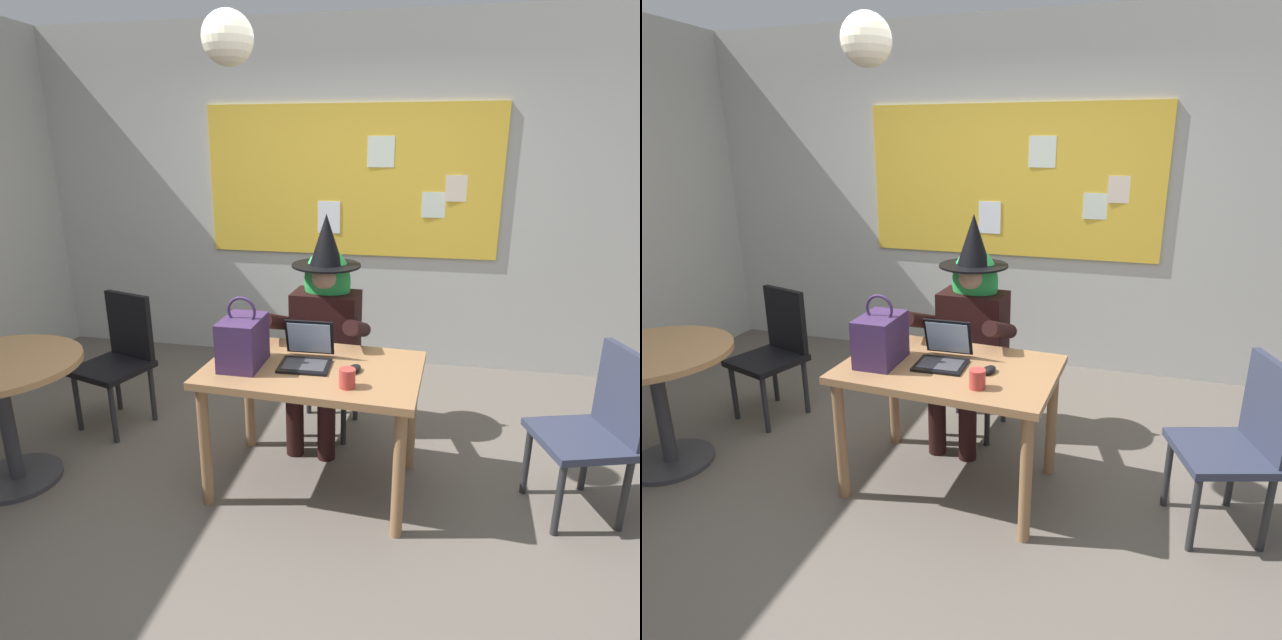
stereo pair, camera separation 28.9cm
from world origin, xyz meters
The scene contains 12 objects.
ground_plane centered at (0.00, 0.00, 0.00)m, with size 24.00×24.00×0.00m, color #5B544C.
wall_back_bulletin centered at (0.00, 1.99, 1.41)m, with size 5.56×2.16×2.80m.
desk_main centered at (0.11, 0.03, 0.62)m, with size 1.16×0.79×0.73m.
chair_at_desk centered at (0.06, 0.75, 0.49)m, with size 0.45×0.45×0.88m.
person_costumed centered at (0.05, 0.63, 0.78)m, with size 0.61×0.69×1.44m.
laptop centered at (0.07, 0.06, 0.78)m, with size 0.28×0.30×0.22m.
computer_mouse centered at (0.34, 0.00, 0.74)m, with size 0.06×0.10×0.03m, color black.
handbag centered at (-0.25, -0.03, 0.86)m, with size 0.20×0.30×0.38m.
coffee_mug centered at (0.33, -0.19, 0.77)m, with size 0.08×0.08×0.10m, color #B23833.
side_table_round centered at (-1.56, -0.28, 0.55)m, with size 0.87×0.87×0.74m.
chair_spare_by_window centered at (-1.33, 0.50, 0.50)m, with size 0.52×0.52×0.89m.
chair_extra_corner centered at (1.56, 0.10, 0.50)m, with size 0.53×0.53×0.90m.
Camera 1 is at (0.69, -2.55, 1.85)m, focal length 30.41 mm.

